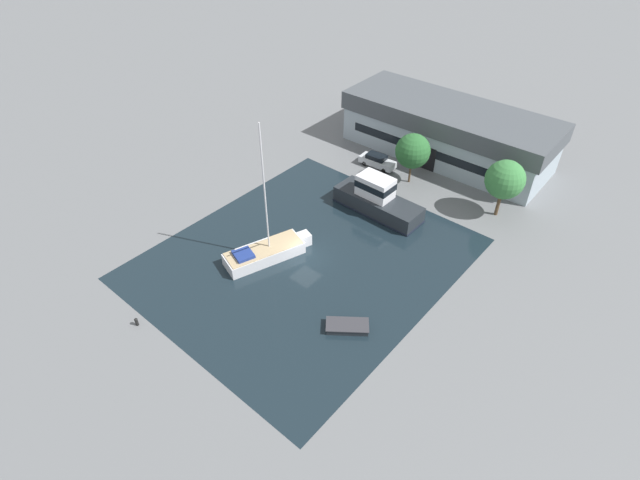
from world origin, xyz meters
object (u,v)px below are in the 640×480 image
object	(u,v)px
quay_tree_near_building	(413,151)
motor_cruiser	(377,199)
warehouse_building	(448,131)
quay_tree_by_water	(505,180)
small_dinghy	(347,326)
parked_car	(377,161)
sailboat_moored	(266,252)

from	to	relation	value
quay_tree_near_building	motor_cruiser	world-z (taller)	quay_tree_near_building
warehouse_building	quay_tree_by_water	world-z (taller)	warehouse_building
warehouse_building	small_dinghy	xyz separation A→B (m)	(8.99, -32.30, -3.14)
warehouse_building	parked_car	size ratio (longest dim) A/B	5.68
quay_tree_by_water	small_dinghy	size ratio (longest dim) A/B	1.69
quay_tree_by_water	motor_cruiser	world-z (taller)	quay_tree_by_water
sailboat_moored	quay_tree_by_water	bearing A→B (deg)	75.52
quay_tree_near_building	sailboat_moored	bearing A→B (deg)	-98.36
sailboat_moored	motor_cruiser	size ratio (longest dim) A/B	1.41
parked_car	motor_cruiser	bearing A→B (deg)	31.54
warehouse_building	motor_cruiser	bearing A→B (deg)	-88.72
warehouse_building	quay_tree_by_water	size ratio (longest dim) A/B	4.06
warehouse_building	quay_tree_near_building	bearing A→B (deg)	-90.03
small_dinghy	sailboat_moored	bearing A→B (deg)	42.26
parked_car	warehouse_building	bearing A→B (deg)	145.77
quay_tree_near_building	sailboat_moored	distance (m)	22.02
parked_car	small_dinghy	distance (m)	27.70
motor_cruiser	parked_car	bearing A→B (deg)	35.98
motor_cruiser	sailboat_moored	bearing A→B (deg)	166.03
quay_tree_near_building	parked_car	xyz separation A→B (m)	(-5.12, 0.38, -3.41)
parked_car	sailboat_moored	world-z (taller)	sailboat_moored
quay_tree_by_water	quay_tree_near_building	bearing A→B (deg)	-177.12
small_dinghy	parked_car	bearing A→B (deg)	-7.93
warehouse_building	parked_car	world-z (taller)	warehouse_building
motor_cruiser	small_dinghy	world-z (taller)	motor_cruiser
quay_tree_near_building	quay_tree_by_water	world-z (taller)	quay_tree_by_water
quay_tree_near_building	small_dinghy	distance (m)	25.45
parked_car	motor_cruiser	xyz separation A→B (m)	(5.63, -8.00, 0.71)
quay_tree_by_water	sailboat_moored	distance (m)	26.60
quay_tree_near_building	warehouse_building	bearing A→B (deg)	91.02
small_dinghy	quay_tree_by_water	bearing A→B (deg)	-43.75
warehouse_building	small_dinghy	world-z (taller)	warehouse_building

